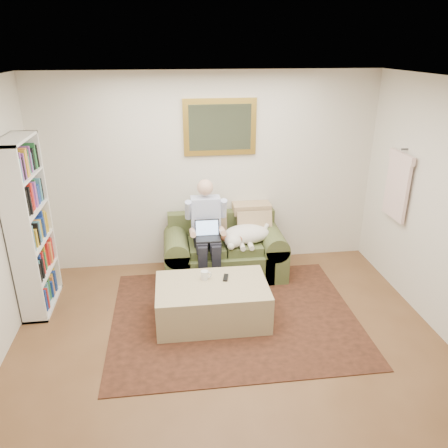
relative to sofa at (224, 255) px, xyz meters
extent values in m
cube|color=brown|center=(-0.15, -2.07, -0.27)|extent=(4.50, 5.00, 0.01)
cube|color=white|center=(-0.15, -2.07, 2.33)|extent=(4.50, 5.00, 0.01)
cube|color=beige|center=(-0.15, 0.43, 1.03)|extent=(4.50, 0.01, 2.60)
cube|color=black|center=(-0.02, -1.02, -0.27)|extent=(2.76, 2.21, 0.01)
cube|color=#506032|center=(0.00, -0.03, -0.08)|extent=(1.20, 0.77, 0.39)
cube|color=#506032|center=(0.00, 0.30, 0.32)|extent=(1.45, 0.17, 0.40)
cube|color=#506032|center=(-0.63, -0.03, -0.03)|extent=(0.32, 0.77, 0.80)
cube|color=#506032|center=(0.63, -0.03, -0.03)|extent=(0.32, 0.77, 0.80)
cube|color=#506032|center=(-0.24, -0.08, 0.17)|extent=(0.45, 0.52, 0.11)
cube|color=#506032|center=(0.24, -0.08, 0.17)|extent=(0.45, 0.52, 0.11)
cube|color=black|center=(-0.24, -0.26, 0.37)|extent=(0.31, 0.21, 0.02)
cube|color=black|center=(-0.24, -0.15, 0.48)|extent=(0.31, 0.06, 0.21)
cube|color=#99BFF2|center=(-0.24, -0.16, 0.48)|extent=(0.28, 0.04, 0.18)
cube|color=#C8B485|center=(-0.27, -1.03, -0.05)|extent=(1.23, 0.79, 0.45)
cylinder|color=white|center=(-0.34, -0.90, 0.22)|extent=(0.08, 0.08, 0.10)
cube|color=black|center=(-0.10, -0.92, 0.18)|extent=(0.08, 0.16, 0.02)
cube|color=gold|center=(0.00, 0.41, 1.63)|extent=(0.94, 0.04, 0.72)
cube|color=gray|center=(0.00, 0.39, 1.63)|extent=(0.80, 0.01, 0.58)
camera|label=1|loc=(-0.69, -5.17, 2.62)|focal=35.00mm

